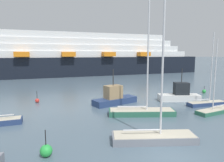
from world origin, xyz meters
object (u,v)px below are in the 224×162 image
object	(u,v)px
sailboat_6	(215,110)
channel_buoy_0	(37,100)
fishing_boat_1	(114,98)
channel_buoy_2	(46,151)
cruise_ship	(44,57)
sailboat_3	(207,102)
fishing_boat_0	(180,95)
sailboat_5	(142,109)
channel_buoy_1	(204,91)
sailboat_4	(154,135)

from	to	relation	value
sailboat_6	channel_buoy_0	size ratio (longest dim) A/B	5.19
fishing_boat_1	channel_buoy_2	bearing A→B (deg)	36.43
cruise_ship	sailboat_3	bearing A→B (deg)	-67.87
fishing_boat_0	fishing_boat_1	xyz separation A→B (m)	(-9.14, 1.20, -0.02)
sailboat_5	fishing_boat_0	distance (m)	8.94
channel_buoy_0	channel_buoy_1	distance (m)	26.02
sailboat_6	cruise_ship	distance (m)	49.03
fishing_boat_1	channel_buoy_0	bearing A→B (deg)	-39.15
sailboat_4	sailboat_6	distance (m)	10.95
sailboat_6	cruise_ship	world-z (taller)	cruise_ship
sailboat_5	channel_buoy_2	world-z (taller)	sailboat_5
sailboat_4	channel_buoy_2	world-z (taller)	sailboat_4
sailboat_6	channel_buoy_2	bearing A→B (deg)	4.20
channel_buoy_0	channel_buoy_2	distance (m)	15.33
sailboat_4	fishing_boat_1	size ratio (longest dim) A/B	1.64
fishing_boat_1	fishing_boat_0	bearing A→B (deg)	156.04
fishing_boat_0	channel_buoy_0	world-z (taller)	fishing_boat_0
fishing_boat_1	channel_buoy_1	xyz separation A→B (m)	(16.45, 2.09, -0.54)
channel_buoy_1	fishing_boat_1	bearing A→B (deg)	-172.77
sailboat_4	sailboat_5	distance (m)	6.58
sailboat_4	sailboat_6	bearing A→B (deg)	38.56
channel_buoy_1	channel_buoy_2	distance (m)	28.40
sailboat_3	sailboat_4	xyz separation A→B (m)	(-11.72, -7.10, 0.02)
fishing_boat_1	cruise_ship	bearing A→B (deg)	-94.42
channel_buoy_0	channel_buoy_1	world-z (taller)	channel_buoy_0
fishing_boat_0	channel_buoy_0	distance (m)	19.35
sailboat_5	fishing_boat_1	world-z (taller)	sailboat_5
sailboat_3	fishing_boat_0	size ratio (longest dim) A/B	1.56
fishing_boat_1	channel_buoy_2	distance (m)	14.22
sailboat_3	channel_buoy_2	bearing A→B (deg)	-157.22
channel_buoy_1	channel_buoy_2	xyz separation A→B (m)	(-25.02, -13.42, 0.09)
sailboat_5	fishing_boat_0	bearing A→B (deg)	44.75
fishing_boat_0	channel_buoy_1	world-z (taller)	fishing_boat_0
sailboat_4	channel_buoy_1	size ratio (longest dim) A/B	8.48
sailboat_6	channel_buoy_2	distance (m)	18.18
fishing_boat_0	cruise_ship	distance (m)	43.32
fishing_boat_1	channel_buoy_2	xyz separation A→B (m)	(-8.57, -11.33, -0.45)
sailboat_6	cruise_ship	size ratio (longest dim) A/B	0.08
sailboat_5	cruise_ship	size ratio (longest dim) A/B	0.13
sailboat_6	channel_buoy_2	world-z (taller)	sailboat_6
fishing_boat_0	cruise_ship	xyz separation A→B (m)	(-17.30, 39.44, 4.69)
channel_buoy_2	channel_buoy_0	bearing A→B (deg)	93.48
channel_buoy_0	cruise_ship	bearing A→B (deg)	87.76
channel_buoy_2	sailboat_6	bearing A→B (deg)	12.71
sailboat_3	cruise_ship	distance (m)	46.99
fishing_boat_0	channel_buoy_2	bearing A→B (deg)	-132.46
channel_buoy_1	fishing_boat_0	bearing A→B (deg)	-155.79
sailboat_4	channel_buoy_0	bearing A→B (deg)	134.77
channel_buoy_0	channel_buoy_2	xyz separation A→B (m)	(0.93, -15.30, 0.10)
channel_buoy_1	cruise_ship	world-z (taller)	cruise_ship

